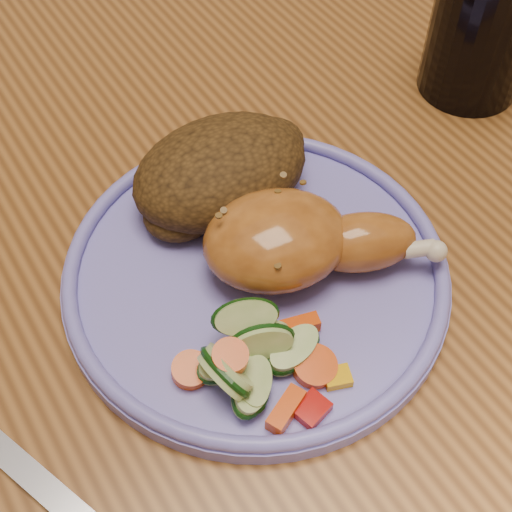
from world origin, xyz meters
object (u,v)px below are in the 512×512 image
at_px(chair_far, 48,32).
at_px(dining_table, 287,237).
at_px(drinking_glass, 482,31).
at_px(plate, 256,275).

bearing_deg(chair_far, dining_table, -90.00).
distance_m(dining_table, drinking_glass, 0.22).
height_order(dining_table, drinking_glass, drinking_glass).
bearing_deg(dining_table, chair_far, 90.00).
relative_size(plate, drinking_glass, 2.36).
relative_size(chair_far, plate, 3.62).
bearing_deg(plate, dining_table, 43.45).
bearing_deg(drinking_glass, chair_far, 105.71).
bearing_deg(plate, chair_far, 83.64).
height_order(chair_far, drinking_glass, chair_far).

